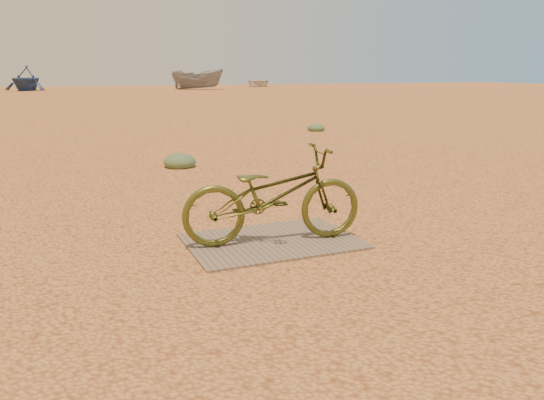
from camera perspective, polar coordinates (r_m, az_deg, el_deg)
name	(u,v)px	position (r m, az deg, el deg)	size (l,w,h in m)	color
ground	(258,238)	(5.38, -1.51, -4.13)	(120.00, 120.00, 0.00)	#E0954E
plywood_board	(272,241)	(5.25, 0.00, -4.44)	(1.65, 1.14, 0.02)	#735F4E
bicycle	(273,195)	(5.09, 0.13, 0.51)	(0.61, 1.76, 0.93)	#494C1B
boat_far_left	(26,78)	(51.08, -24.96, 11.80)	(3.49, 4.04, 2.13)	navy
boat_mid_right	(198,79)	(50.24, -8.02, 12.74)	(1.78, 4.74, 1.83)	gray
boat_far_right	(258,82)	(59.20, -1.52, 12.59)	(3.52, 4.94, 1.02)	silver
kale_a	(180,167)	(9.50, -9.88, 3.52)	(0.57, 0.57, 0.31)	#546F48
kale_b	(316,131)	(15.16, 4.76, 7.42)	(0.49, 0.49, 0.27)	#546F48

